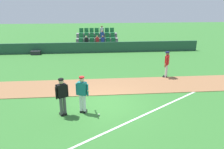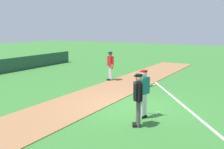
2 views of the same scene
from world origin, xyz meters
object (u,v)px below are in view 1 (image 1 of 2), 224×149
at_px(runner_red_jersey, 167,64).
at_px(baseball, 99,114).
at_px(umpire_home_plate, 62,95).
at_px(equipment_bag, 36,53).
at_px(batter_teal_jersey, 82,93).

relative_size(runner_red_jersey, baseball, 23.78).
distance_m(umpire_home_plate, equipment_bag, 12.72).
height_order(runner_red_jersey, baseball, runner_red_jersey).
relative_size(baseball, equipment_bag, 0.08).
xyz_separation_m(baseball, equipment_bag, (-5.56, 12.21, 0.14)).
height_order(batter_teal_jersey, umpire_home_plate, same).
height_order(batter_teal_jersey, baseball, batter_teal_jersey).
bearing_deg(umpire_home_plate, batter_teal_jersey, 10.99).
bearing_deg(equipment_bag, umpire_home_plate, -71.86).
bearing_deg(baseball, equipment_bag, 114.46).
height_order(umpire_home_plate, baseball, umpire_home_plate).
bearing_deg(umpire_home_plate, baseball, -5.39).
height_order(batter_teal_jersey, runner_red_jersey, same).
relative_size(umpire_home_plate, equipment_bag, 1.96).
bearing_deg(runner_red_jersey, equipment_bag, 143.89).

